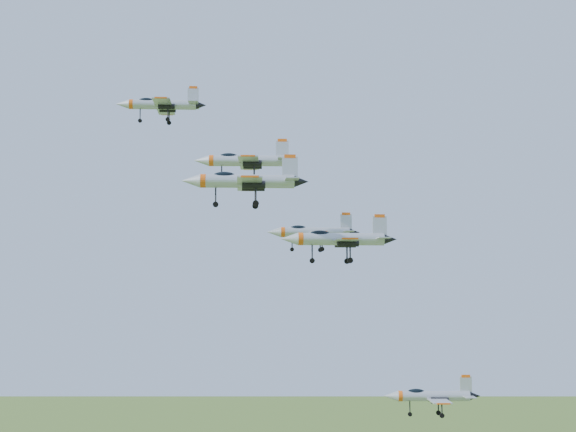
# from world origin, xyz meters

# --- Properties ---
(jet_lead) EXTENTS (12.82, 10.74, 3.43)m
(jet_lead) POSITION_xyz_m (-13.83, 8.30, 160.17)
(jet_lead) COLOR #A7ACB4
(jet_left_high) EXTENTS (13.58, 11.32, 3.63)m
(jet_left_high) POSITION_xyz_m (-0.52, 1.12, 150.75)
(jet_left_high) COLOR #A7ACB4
(jet_right_high) EXTENTS (13.77, 11.53, 3.69)m
(jet_right_high) POSITION_xyz_m (2.24, -16.36, 145.68)
(jet_right_high) COLOR #A7ACB4
(jet_left_low) EXTENTS (12.60, 10.56, 3.38)m
(jet_left_low) POSITION_xyz_m (7.95, 6.21, 141.70)
(jet_left_low) COLOR #A7ACB4
(jet_right_low) EXTENTS (13.73, 11.52, 3.68)m
(jet_right_low) POSITION_xyz_m (11.92, -7.41, 139.93)
(jet_right_low) COLOR #A7ACB4
(jet_trail) EXTENTS (11.87, 9.88, 3.17)m
(jet_trail) POSITION_xyz_m (22.85, -0.76, 121.17)
(jet_trail) COLOR #A7ACB4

